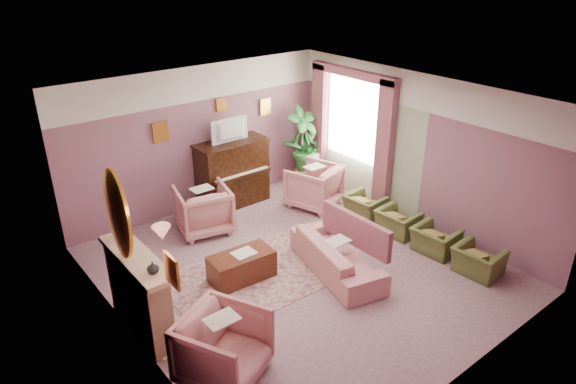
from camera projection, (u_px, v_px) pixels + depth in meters
floor at (299, 269)px, 8.33m from camera, size 5.50×6.00×0.01m
ceiling at (301, 100)px, 7.14m from camera, size 5.50×6.00×0.01m
wall_back at (200, 139)px, 9.85m from camera, size 5.50×0.02×2.80m
wall_front at (475, 280)px, 5.62m from camera, size 5.50×0.02×2.80m
wall_left at (125, 251)px, 6.18m from camera, size 0.02×6.00×2.80m
wall_right at (416, 151)px, 9.29m from camera, size 0.02×6.00×2.80m
picture_rail_band at (196, 84)px, 9.39m from camera, size 5.50×0.01×0.65m
stripe_panel at (362, 148)px, 10.34m from camera, size 0.01×3.00×2.15m
fireplace_surround at (139, 296)px, 6.77m from camera, size 0.30×1.40×1.10m
fireplace_inset at (148, 302)px, 6.89m from camera, size 0.18×0.72×0.68m
fire_ember at (152, 311)px, 6.99m from camera, size 0.06×0.54×0.10m
mantel_shelf at (136, 258)px, 6.55m from camera, size 0.40×1.55×0.07m
hearth at (158, 322)px, 7.11m from camera, size 0.55×1.50×0.02m
mirror_frame at (118, 214)px, 6.18m from camera, size 0.04×0.72×1.20m
mirror_glass at (120, 213)px, 6.19m from camera, size 0.01×0.60×1.06m
sconce_shade at (162, 233)px, 5.40m from camera, size 0.20×0.20×0.16m
piano at (233, 174)px, 10.23m from camera, size 1.40×0.60×1.30m
piano_keyshelf at (242, 176)px, 9.95m from camera, size 1.30×0.12×0.06m
piano_keys at (242, 174)px, 9.94m from camera, size 1.20×0.08×0.02m
piano_top at (231, 143)px, 9.95m from camera, size 1.45×0.65×0.04m
television at (232, 129)px, 9.79m from camera, size 0.80×0.12×0.48m
print_back_left at (161, 132)px, 9.24m from camera, size 0.30×0.03×0.38m
print_back_right at (265, 107)px, 10.54m from camera, size 0.26×0.03×0.34m
print_back_mid at (221, 105)px, 9.85m from camera, size 0.22×0.03×0.26m
print_left_wall at (172, 271)px, 5.22m from camera, size 0.03×0.28×0.36m
window_blind at (354, 116)px, 10.23m from camera, size 0.03×1.40×1.80m
curtain_left at (384, 148)px, 9.71m from camera, size 0.16×0.34×2.60m
curtain_right at (319, 125)px, 11.01m from camera, size 0.16×0.34×2.60m
pelmet at (353, 73)px, 9.82m from camera, size 0.16×2.20×0.16m
mantel_plant at (118, 230)px, 6.87m from camera, size 0.16×0.16×0.28m
mantel_vase at (153, 268)px, 6.15m from camera, size 0.16×0.16×0.16m
area_rug at (249, 278)px, 8.07m from camera, size 2.54×1.85×0.01m
coffee_table at (242, 267)px, 7.98m from camera, size 1.03×0.57×0.45m
table_paper at (244, 253)px, 7.91m from camera, size 0.35×0.28×0.01m
sofa at (337, 250)px, 8.12m from camera, size 0.64×1.92×0.78m
sofa_throw at (356, 230)px, 8.26m from camera, size 0.10×1.46×0.53m
floral_armchair_left at (203, 207)px, 9.28m from camera, size 0.91×0.91×0.95m
floral_armchair_right at (314, 184)px, 10.21m from camera, size 0.91×0.91×0.95m
floral_armchair_front at (223, 344)px, 6.03m from camera, size 0.91×0.91×0.95m
olive_chair_a at (479, 257)px, 8.08m from camera, size 0.50×0.71×0.61m
olive_chair_b at (436, 236)px, 8.66m from camera, size 0.50×0.71×0.61m
olive_chair_c at (398, 219)px, 9.24m from camera, size 0.50×0.71×0.61m
olive_chair_d at (365, 203)px, 9.82m from camera, size 0.50×0.71×0.61m
side_table at (308, 167)px, 11.35m from camera, size 0.52×0.52×0.70m
side_plant_big at (308, 145)px, 11.13m from camera, size 0.30×0.30×0.34m
side_plant_small at (315, 146)px, 11.14m from camera, size 0.16×0.16×0.28m
palm_pot at (302, 177)px, 11.28m from camera, size 0.34×0.34×0.34m
palm_plant at (303, 139)px, 10.90m from camera, size 0.76×0.76×1.44m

